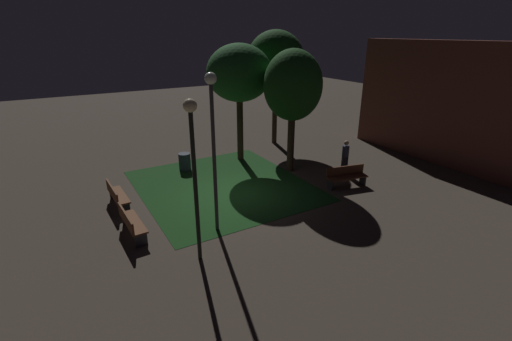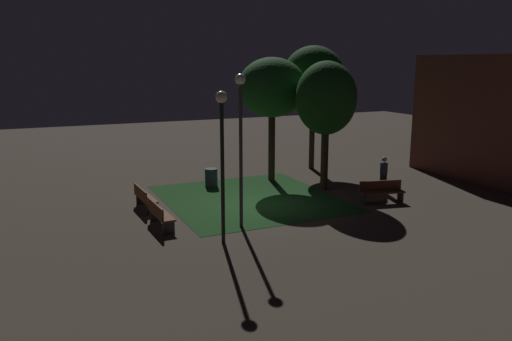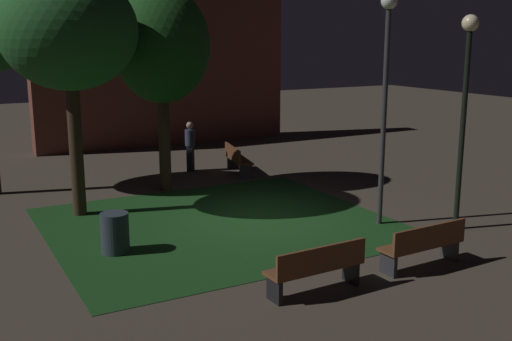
# 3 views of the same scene
# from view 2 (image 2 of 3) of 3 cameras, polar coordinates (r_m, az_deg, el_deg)

# --- Properties ---
(ground_plane) EXTENTS (60.00, 60.00, 0.00)m
(ground_plane) POSITION_cam_2_polar(r_m,az_deg,el_deg) (20.33, 0.19, -3.83)
(ground_plane) COLOR #473D33
(grass_lawn) EXTENTS (7.58, 6.85, 0.01)m
(grass_lawn) POSITION_cam_2_polar(r_m,az_deg,el_deg) (21.25, -0.70, -3.13)
(grass_lawn) COLOR #194219
(grass_lawn) RESTS_ON ground
(bench_front_left) EXTENTS (1.82, 0.55, 0.88)m
(bench_front_left) POSITION_cam_2_polar(r_m,az_deg,el_deg) (20.03, -12.42, -2.94)
(bench_front_left) COLOR brown
(bench_front_left) RESTS_ON ground
(bench_path_side) EXTENTS (1.82, 0.55, 0.88)m
(bench_path_side) POSITION_cam_2_polar(r_m,az_deg,el_deg) (17.76, -10.76, -4.79)
(bench_path_side) COLOR brown
(bench_path_side) RESTS_ON ground
(bench_corner) EXTENTS (0.85, 1.86, 0.88)m
(bench_corner) POSITION_cam_2_polar(r_m,az_deg,el_deg) (21.13, 13.89, -2.24)
(bench_corner) COLOR brown
(bench_corner) RESTS_ON ground
(tree_left_canopy) EXTENTS (3.18, 3.18, 5.80)m
(tree_left_canopy) POSITION_cam_2_polar(r_m,az_deg,el_deg) (23.94, 1.81, 9.20)
(tree_left_canopy) COLOR #38281C
(tree_left_canopy) RESTS_ON ground
(tree_back_right) EXTENTS (2.64, 2.64, 5.63)m
(tree_back_right) POSITION_cam_2_polar(r_m,az_deg,el_deg) (22.23, 7.86, 7.94)
(tree_back_right) COLOR #38281C
(tree_back_right) RESTS_ON ground
(tree_right_canopy) EXTENTS (3.16, 3.16, 6.41)m
(tree_right_canopy) POSITION_cam_2_polar(r_m,az_deg,el_deg) (26.82, 6.44, 10.37)
(tree_right_canopy) COLOR #38281C
(tree_right_canopy) RESTS_ON ground
(lamp_post_near_wall) EXTENTS (0.36, 0.36, 5.20)m
(lamp_post_near_wall) POSITION_cam_2_polar(r_m,az_deg,el_deg) (16.91, -1.73, 4.93)
(lamp_post_near_wall) COLOR #333338
(lamp_post_near_wall) RESTS_ON ground
(lamp_post_plaza_east) EXTENTS (0.36, 0.36, 4.73)m
(lamp_post_plaza_east) POSITION_cam_2_polar(r_m,az_deg,el_deg) (15.37, -3.82, 3.17)
(lamp_post_plaza_east) COLOR black
(lamp_post_plaza_east) RESTS_ON ground
(trash_bin) EXTENTS (0.57, 0.57, 0.83)m
(trash_bin) POSITION_cam_2_polar(r_m,az_deg,el_deg) (23.28, -5.03, -0.79)
(trash_bin) COLOR #2D3842
(trash_bin) RESTS_ON ground
(pedestrian) EXTENTS (0.33, 0.34, 1.61)m
(pedestrian) POSITION_cam_2_polar(r_m,az_deg,el_deg) (22.54, 14.09, -0.40)
(pedestrian) COLOR black
(pedestrian) RESTS_ON ground
(building_wall_backdrop) EXTENTS (10.29, 0.80, 5.92)m
(building_wall_backdrop) POSITION_cam_2_polar(r_m,az_deg,el_deg) (25.11, 25.60, 4.91)
(building_wall_backdrop) COLOR brown
(building_wall_backdrop) RESTS_ON ground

